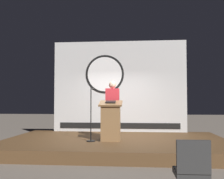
{
  "coord_description": "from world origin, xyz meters",
  "views": [
    {
      "loc": [
        0.58,
        -7.69,
        1.4
      ],
      "look_at": [
        -0.1,
        0.03,
        1.74
      ],
      "focal_mm": 42.27,
      "sensor_mm": 36.0,
      "label": 1
    }
  ],
  "objects_px": {
    "podium": "(111,121)",
    "speaker_person": "(112,109)",
    "audience_chair_left": "(192,168)",
    "microphone_stand": "(91,122)"
  },
  "relations": [
    {
      "from": "speaker_person",
      "to": "microphone_stand",
      "type": "relative_size",
      "value": 1.13
    },
    {
      "from": "audience_chair_left",
      "to": "microphone_stand",
      "type": "bearing_deg",
      "value": 119.24
    },
    {
      "from": "podium",
      "to": "speaker_person",
      "type": "xyz_separation_m",
      "value": [
        0.01,
        0.48,
        0.32
      ]
    },
    {
      "from": "podium",
      "to": "speaker_person",
      "type": "relative_size",
      "value": 0.66
    },
    {
      "from": "podium",
      "to": "audience_chair_left",
      "type": "distance_m",
      "value": 3.92
    },
    {
      "from": "speaker_person",
      "to": "microphone_stand",
      "type": "height_order",
      "value": "speaker_person"
    },
    {
      "from": "podium",
      "to": "speaker_person",
      "type": "distance_m",
      "value": 0.58
    },
    {
      "from": "speaker_person",
      "to": "audience_chair_left",
      "type": "height_order",
      "value": "speaker_person"
    },
    {
      "from": "podium",
      "to": "audience_chair_left",
      "type": "height_order",
      "value": "podium"
    },
    {
      "from": "microphone_stand",
      "to": "podium",
      "type": "bearing_deg",
      "value": 10.47
    }
  ]
}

